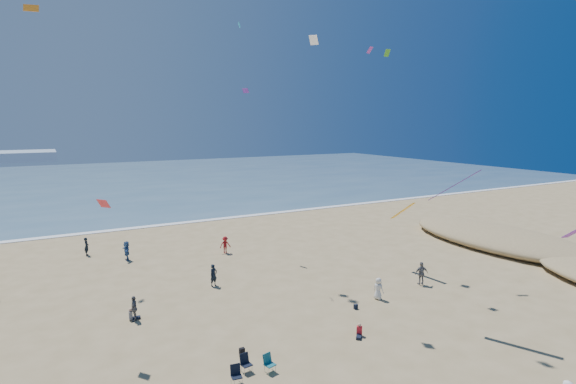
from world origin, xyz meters
TOP-DOWN VIEW (x-y plane):
  - ocean at (0.00, 95.00)m, footprint 220.00×100.00m
  - surf_line at (0.00, 45.00)m, footprint 220.00×1.20m
  - standing_flyers at (3.84, 11.77)m, footprint 33.02×43.23m
  - chair_cluster at (-0.59, 7.30)m, footprint 2.70×1.48m
  - black_backpack at (-0.13, 9.65)m, footprint 0.30×0.22m
  - navy_bag at (9.53, 11.61)m, footprint 0.28×0.18m
  - kites_aloft at (9.13, 13.84)m, footprint 39.91×44.44m

SIDE VIEW (x-z plane):
  - ocean at x=0.00m, z-range 0.00..0.06m
  - surf_line at x=0.00m, z-range 0.00..0.08m
  - navy_bag at x=9.53m, z-range 0.00..0.34m
  - black_backpack at x=-0.13m, z-range 0.00..0.38m
  - chair_cluster at x=-0.59m, z-range 0.00..1.00m
  - standing_flyers at x=3.84m, z-range -0.05..1.88m
  - kites_aloft at x=9.13m, z-range -0.57..30.25m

